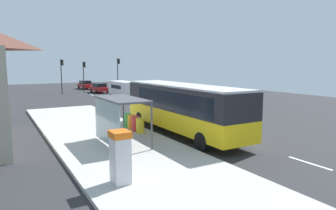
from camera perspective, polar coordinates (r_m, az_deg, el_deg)
name	(u,v)px	position (r m, az deg, el deg)	size (l,w,h in m)	color
ground_plane	(131,108)	(30.98, -6.98, -0.65)	(56.00, 92.00, 0.04)	#2D2D30
sidewalk_platform	(110,141)	(17.71, -10.84, -6.76)	(6.20, 30.00, 0.18)	beige
lane_stripe_seg_0	(309,163)	(15.38, 25.20, -9.94)	(0.16, 2.20, 0.01)	silver
lane_stripe_seg_1	(234,140)	(18.55, 12.38, -6.40)	(0.16, 2.20, 0.01)	silver
lane_stripe_seg_2	(188,125)	(22.39, 3.73, -3.80)	(0.16, 2.20, 0.01)	silver
lane_stripe_seg_3	(156,115)	(26.62, -2.26, -1.93)	(0.16, 2.20, 0.01)	silver
lane_stripe_seg_4	(133,108)	(31.08, -6.56, -0.57)	(0.16, 2.20, 0.01)	silver
lane_stripe_seg_5	(116,103)	(35.68, -9.76, 0.44)	(0.16, 2.20, 0.01)	silver
lane_stripe_seg_6	(103,98)	(40.38, -12.23, 1.22)	(0.16, 2.20, 0.01)	silver
lane_stripe_seg_7	(92,95)	(45.14, -14.18, 1.84)	(0.16, 2.20, 0.01)	silver
bus	(182,106)	(19.17, 2.61, -0.17)	(2.57, 11.02, 3.21)	yellow
white_van	(123,89)	(38.70, -8.47, 3.03)	(2.19, 5.27, 2.30)	white
sedan_near	(85,85)	(56.52, -15.37, 3.75)	(1.93, 4.45, 1.52)	#A51919
sedan_far	(99,88)	(48.62, -12.89, 3.22)	(1.89, 4.42, 1.52)	#A51919
ticket_machine	(120,157)	(11.15, -9.02, -9.65)	(0.66, 0.76, 1.94)	silver
recycling_bin_yellow	(140,126)	(18.99, -5.28, -3.91)	(0.52, 0.52, 0.95)	yellow
recycling_bin_red	(136,124)	(19.62, -6.14, -3.54)	(0.52, 0.52, 0.95)	red
recycling_bin_orange	(131,122)	(20.25, -6.94, -3.20)	(0.52, 0.52, 0.95)	orange
recycling_bin_green	(127,120)	(20.88, -7.70, -2.88)	(0.52, 0.52, 0.95)	green
traffic_light_near_side	(118,70)	(49.49, -9.42, 6.62)	(0.49, 0.28, 5.42)	#2D2D2D
traffic_light_far_side	(62,71)	(47.94, -19.47, 6.09)	(0.49, 0.28, 5.20)	#2D2D2D
traffic_light_median	(84,72)	(49.49, -15.63, 6.06)	(0.49, 0.28, 4.88)	#2D2D2D
bus_shelter	(116,109)	(16.31, -9.82, -0.78)	(1.80, 4.00, 2.50)	#4C4C51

